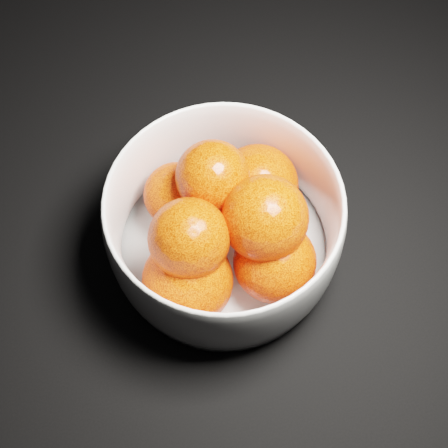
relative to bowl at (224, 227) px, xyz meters
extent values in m
cube|color=black|center=(-0.13, 0.01, -0.06)|extent=(3.00, 3.00, 0.00)
cylinder|color=silver|center=(0.00, 0.00, -0.05)|extent=(0.22, 0.22, 0.01)
sphere|color=#FF3E0C|center=(0.05, 0.04, 0.00)|extent=(0.08, 0.08, 0.08)
sphere|color=#FF3E0C|center=(-0.04, 0.05, 0.00)|extent=(0.07, 0.07, 0.07)
sphere|color=#FF3E0C|center=(-0.05, -0.04, 0.00)|extent=(0.09, 0.09, 0.09)
sphere|color=#FF3E0C|center=(0.04, -0.05, 0.00)|extent=(0.08, 0.08, 0.08)
sphere|color=#FF3E0C|center=(0.00, 0.03, 0.04)|extent=(0.07, 0.07, 0.07)
sphere|color=#FF3E0C|center=(-0.04, -0.02, 0.04)|extent=(0.07, 0.07, 0.07)
sphere|color=#FF3E0C|center=(0.03, -0.02, 0.04)|extent=(0.08, 0.08, 0.08)
camera|label=1|loc=(-0.08, -0.27, 0.54)|focal=50.00mm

